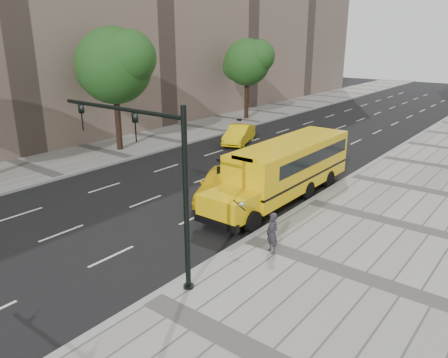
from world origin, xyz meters
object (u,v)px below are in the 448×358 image
Objects in this scene: taxi_far at (239,134)px; tree_b at (115,65)px; taxi_near at (220,184)px; pedestrian at (272,233)px; school_bus at (288,165)px; tree_c at (248,62)px; traffic_signal at (154,170)px.

tree_b is at bearing -146.66° from taxi_far.
taxi_near is 6.72m from pedestrian.
tree_b reaches higher than school_bus.
school_bus reaches higher than pedestrian.
tree_b reaches higher than tree_c.
pedestrian is (12.26, -14.57, 0.23)m from taxi_far.
taxi_near is 2.96× the size of pedestrian.
tree_c is 11.84m from taxi_far.
tree_b is 15.61m from school_bus.
tree_c is (-0.02, 16.62, -0.50)m from tree_b.
traffic_signal is (0.69, -10.18, 2.33)m from school_bus.
traffic_signal is (3.31, -7.68, 3.25)m from taxi_near.
taxi_far is at bearing 53.35° from tree_b.
tree_b is 19.21m from traffic_signal.
tree_b is 19.94m from pedestrian.
tree_b is at bearing 140.47° from taxi_near.
taxi_near is at bearing -136.28° from school_bus.
traffic_signal is at bearing -35.18° from tree_b.
tree_c is 1.79× the size of taxi_far.
traffic_signal reaches higher than taxi_far.
pedestrian is at bearing -69.92° from taxi_far.
tree_c is at bearing 97.24° from taxi_near.
school_bus is (14.90, -0.81, -4.59)m from tree_b.
tree_b is 5.43× the size of pedestrian.
school_bus is 2.35× the size of taxi_near.
tree_c reaches higher than taxi_near.
tree_c is at bearing 90.05° from tree_b.
taxi_far is 19.05m from pedestrian.
taxi_near is (12.28, -3.31, -5.52)m from tree_b.
taxi_far is (-6.68, 10.84, -0.09)m from taxi_near.
pedestrian is 0.26× the size of traffic_signal.
taxi_far is at bearing 152.31° from pedestrian.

